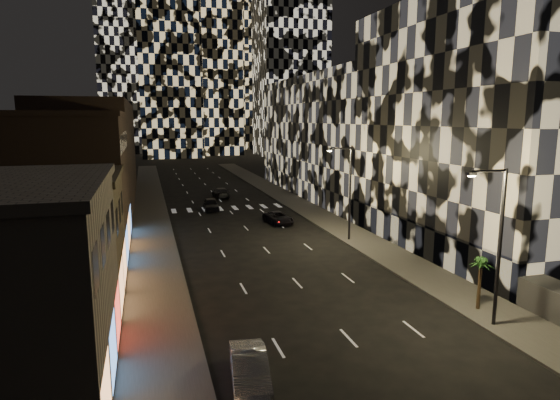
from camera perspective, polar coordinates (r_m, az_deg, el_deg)
sidewalk_left at (r=61.99m, az=-15.58°, el=-1.38°), size 4.00×120.00×0.15m
sidewalk_right at (r=65.20m, az=2.26°, el=-0.48°), size 4.00×120.00×0.15m
curb_left at (r=62.03m, az=-13.64°, el=-1.29°), size 0.20×120.00×0.15m
curb_right at (r=64.58m, az=0.49°, el=-0.57°), size 0.20×120.00×0.15m
retail_tan at (r=33.51m, az=-27.37°, el=-4.72°), size 10.00×10.00×8.00m
retail_brown at (r=45.26m, az=-24.57°, el=1.62°), size 10.00×15.00×12.00m
retail_filler_left at (r=71.36m, az=-21.59°, el=5.35°), size 10.00×40.00×14.00m
midrise_right at (r=46.51m, az=24.68°, el=8.01°), size 16.00×25.00×22.00m
midrise_base at (r=43.17m, az=15.96°, el=-4.31°), size 0.60×25.00×3.00m
midrise_filler_right at (r=74.34m, az=7.99°, el=7.64°), size 16.00×40.00×18.00m
streetlight_near at (r=28.66m, az=24.94°, el=-4.08°), size 2.55×0.25×9.00m
streetlight_far at (r=45.34m, az=8.27°, el=1.60°), size 2.55×0.25×9.00m
car_silver_parked at (r=22.28m, az=-3.73°, el=-19.90°), size 2.14×4.75×1.51m
car_dark_midlane at (r=61.44m, az=-8.40°, el=-0.54°), size 2.09×4.72×1.58m
car_dark_oncoming at (r=71.30m, az=-7.23°, el=0.90°), size 2.12×5.19×1.50m
car_dark_rightlane at (r=53.20m, az=-0.22°, el=-2.19°), size 2.87×5.09×1.34m
palm_tree at (r=31.47m, az=23.28°, el=-7.45°), size 1.68×1.66×3.30m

